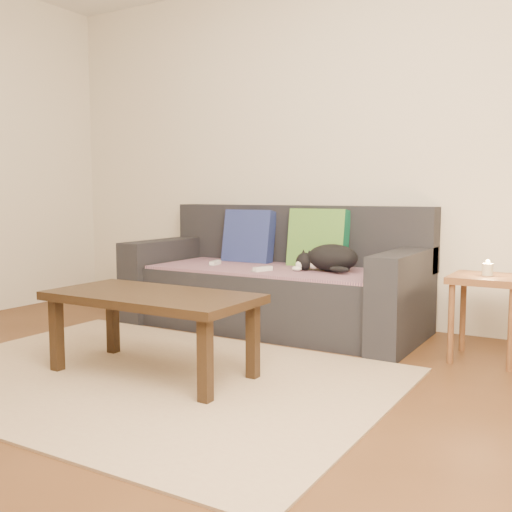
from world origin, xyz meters
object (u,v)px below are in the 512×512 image
at_px(sofa, 276,284).
at_px(coffee_table, 152,303).
at_px(cat, 330,258).
at_px(wii_remote_a, 215,263).
at_px(side_table, 487,291).
at_px(wii_remote_b, 263,269).

height_order(sofa, coffee_table, sofa).
relative_size(cat, wii_remote_a, 3.07).
distance_m(cat, side_table, 1.03).
bearing_deg(side_table, wii_remote_a, 179.63).
bearing_deg(wii_remote_a, coffee_table, -173.53).
xyz_separation_m(sofa, coffee_table, (0.01, -1.37, 0.08)).
height_order(wii_remote_b, side_table, side_table).
bearing_deg(coffee_table, wii_remote_b, 87.63).
bearing_deg(side_table, cat, 174.44).
height_order(cat, side_table, cat).
bearing_deg(wii_remote_b, cat, -42.24).
height_order(wii_remote_a, wii_remote_b, same).
bearing_deg(cat, wii_remote_a, -156.32).
relative_size(cat, side_table, 0.93).
relative_size(sofa, side_table, 4.25).
bearing_deg(cat, side_table, 12.41).
xyz_separation_m(cat, coffee_table, (-0.44, -1.30, -0.14)).
bearing_deg(coffee_table, side_table, 39.65).
height_order(wii_remote_a, coffee_table, wii_remote_a).
relative_size(sofa, wii_remote_a, 14.00).
relative_size(sofa, cat, 4.56).
height_order(wii_remote_a, side_table, side_table).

